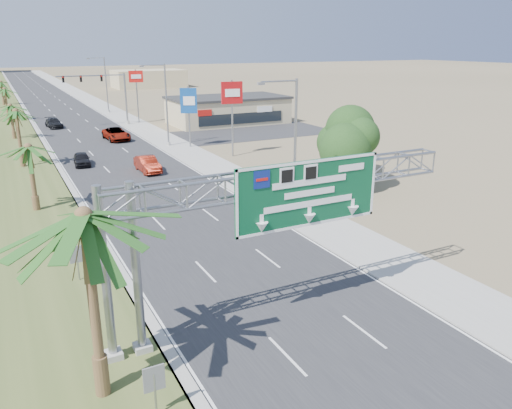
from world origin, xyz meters
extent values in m
cube|color=#28282B|center=(0.00, 110.00, 0.01)|extent=(12.00, 300.00, 0.02)
cube|color=#9E9B93|center=(8.50, 110.00, 0.05)|extent=(4.00, 300.00, 0.10)
cube|color=#435224|center=(-10.00, 110.00, 0.06)|extent=(7.00, 300.00, 0.12)
cylinder|color=gray|center=(-7.20, 10.00, 3.70)|extent=(0.36, 0.36, 7.40)
cylinder|color=gray|center=(-8.40, 10.00, 3.70)|extent=(0.36, 0.36, 7.40)
cube|color=#9E9B93|center=(-7.20, 10.00, 0.20)|extent=(0.70, 0.70, 0.40)
cube|color=#9E9B93|center=(-8.40, 10.00, 0.20)|extent=(0.70, 0.70, 0.40)
cube|color=#084B29|center=(0.50, 9.52, 6.00)|extent=(7.20, 0.12, 3.00)
cube|color=navy|center=(-1.90, 9.44, 6.95)|extent=(0.75, 0.03, 0.75)
cone|color=white|center=(0.50, 9.44, 4.85)|extent=(0.56, 0.56, 0.45)
cylinder|color=brown|center=(-9.20, 8.00, 3.50)|extent=(0.36, 0.36, 7.00)
cylinder|color=brown|center=(-9.20, 8.00, 0.84)|extent=(0.54, 0.54, 1.68)
cylinder|color=brown|center=(-9.50, 32.00, 2.50)|extent=(0.36, 0.36, 5.00)
cylinder|color=brown|center=(-9.50, 32.00, 0.60)|extent=(0.54, 0.54, 1.20)
cylinder|color=brown|center=(-9.50, 48.00, 2.90)|extent=(0.36, 0.36, 5.80)
cylinder|color=brown|center=(-9.50, 48.00, 0.70)|extent=(0.54, 0.54, 1.39)
cylinder|color=brown|center=(-9.50, 66.00, 2.25)|extent=(0.36, 0.36, 4.50)
cylinder|color=brown|center=(-9.50, 66.00, 0.54)|extent=(0.54, 0.54, 1.08)
cylinder|color=brown|center=(-9.50, 85.00, 2.60)|extent=(0.36, 0.36, 5.20)
cylinder|color=brown|center=(-9.50, 85.00, 0.62)|extent=(0.54, 0.54, 1.25)
cylinder|color=brown|center=(-9.50, 110.00, 2.40)|extent=(0.36, 0.36, 4.80)
cylinder|color=brown|center=(-9.50, 110.00, 0.58)|extent=(0.54, 0.54, 1.15)
cylinder|color=gray|center=(7.50, 22.00, 5.00)|extent=(0.20, 0.20, 10.00)
cylinder|color=gray|center=(6.10, 22.00, 9.85)|extent=(2.80, 0.12, 0.12)
cube|color=slate|center=(4.70, 22.00, 9.75)|extent=(0.50, 0.22, 0.18)
cylinder|color=#9E9B93|center=(7.50, 22.00, 0.25)|extent=(0.44, 0.44, 0.50)
cylinder|color=gray|center=(7.50, 52.00, 5.00)|extent=(0.20, 0.20, 10.00)
cylinder|color=gray|center=(6.10, 52.00, 9.85)|extent=(2.80, 0.12, 0.12)
cube|color=slate|center=(4.70, 52.00, 9.75)|extent=(0.50, 0.22, 0.18)
cylinder|color=#9E9B93|center=(7.50, 52.00, 0.25)|extent=(0.44, 0.44, 0.50)
cylinder|color=gray|center=(7.50, 88.00, 5.00)|extent=(0.20, 0.20, 10.00)
cylinder|color=gray|center=(6.10, 88.00, 9.85)|extent=(2.80, 0.12, 0.12)
cube|color=slate|center=(4.70, 88.00, 9.75)|extent=(0.50, 0.22, 0.18)
cylinder|color=#9E9B93|center=(7.50, 88.00, 0.25)|extent=(0.44, 0.44, 0.50)
cylinder|color=gray|center=(7.20, 72.00, 4.00)|extent=(0.28, 0.28, 8.00)
cylinder|color=gray|center=(2.20, 72.00, 7.70)|extent=(10.00, 0.18, 0.18)
cube|color=black|center=(3.70, 71.80, 7.30)|extent=(0.32, 0.18, 0.95)
cube|color=black|center=(0.70, 71.80, 7.30)|extent=(0.32, 0.18, 0.95)
cube|color=black|center=(-1.80, 71.80, 7.30)|extent=(0.32, 0.18, 0.95)
sphere|color=red|center=(3.70, 71.68, 7.60)|extent=(0.22, 0.22, 0.22)
imported|color=black|center=(7.20, 72.00, 7.00)|extent=(0.16, 0.16, 0.60)
cylinder|color=#9E9B93|center=(7.20, 72.00, 0.30)|extent=(0.56, 0.56, 0.60)
cube|color=#C7B586|center=(22.00, 66.00, 2.00)|extent=(18.00, 10.00, 4.00)
cylinder|color=brown|center=(15.00, 26.00, 1.95)|extent=(0.44, 0.44, 3.90)
sphere|color=#183613|center=(15.00, 26.00, 4.55)|extent=(4.50, 4.50, 4.50)
cylinder|color=brown|center=(18.00, 30.00, 1.65)|extent=(0.44, 0.44, 3.30)
sphere|color=#183613|center=(18.00, 30.00, 3.85)|extent=(3.50, 3.50, 3.50)
cylinder|color=gray|center=(-7.80, 6.00, 0.90)|extent=(0.08, 0.08, 1.80)
cube|color=slate|center=(-7.80, 6.00, 1.60)|extent=(0.75, 0.06, 0.95)
cylinder|color=gray|center=(-8.50, 18.00, 0.90)|extent=(0.08, 0.08, 1.80)
cube|color=slate|center=(-8.50, 18.00, 1.60)|extent=(0.75, 0.06, 0.95)
cube|color=#C7B586|center=(30.00, 140.00, 2.50)|extent=(20.00, 12.00, 5.00)
imported|color=black|center=(-3.90, 46.14, 0.68)|extent=(1.94, 4.09, 1.35)
imported|color=maroon|center=(1.50, 40.17, 0.78)|extent=(1.72, 4.74, 1.55)
imported|color=gray|center=(2.57, 59.10, 0.81)|extent=(2.96, 5.96, 1.62)
imported|color=black|center=(-3.62, 73.95, 0.71)|extent=(2.41, 5.06, 1.42)
cylinder|color=gray|center=(12.18, 42.95, 4.27)|extent=(0.20, 0.20, 8.53)
cube|color=#AD0D11|center=(12.18, 42.95, 7.13)|extent=(2.42, 0.62, 2.40)
cube|color=white|center=(12.18, 42.77, 7.13)|extent=(1.67, 0.26, 0.84)
cylinder|color=gray|center=(9.65, 50.04, 3.71)|extent=(0.20, 0.20, 7.41)
cube|color=#104695|center=(9.65, 50.04, 5.71)|extent=(1.96, 1.04, 3.00)
cube|color=white|center=(9.65, 49.86, 5.71)|extent=(1.31, 0.57, 1.05)
cylinder|color=gray|center=(9.21, 72.78, 4.22)|extent=(0.20, 0.20, 8.44)
cube|color=red|center=(9.21, 72.78, 7.34)|extent=(2.22, 0.57, 1.80)
cube|color=white|center=(9.21, 72.60, 7.34)|extent=(1.53, 0.23, 0.63)
camera|label=1|loc=(-11.24, -8.07, 12.28)|focal=35.00mm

